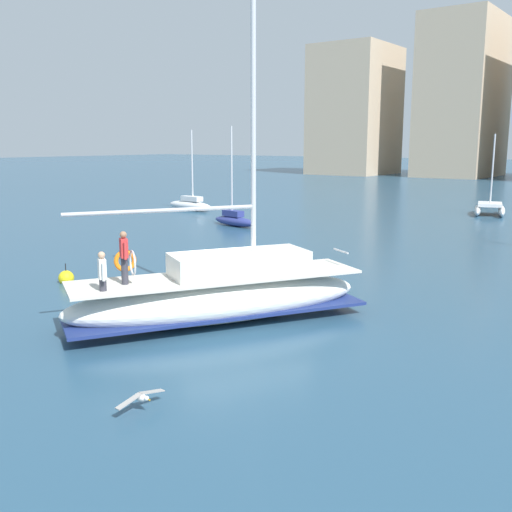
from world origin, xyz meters
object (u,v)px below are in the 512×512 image
(mooring_buoy, at_px, (66,278))
(seagull, at_px, (141,397))
(moored_cutter_left, at_px, (235,219))
(main_sailboat, at_px, (221,293))
(moored_sloop_near, at_px, (490,208))
(moored_sloop_far, at_px, (190,204))

(mooring_buoy, bearing_deg, seagull, -29.47)
(moored_cutter_left, bearing_deg, main_sailboat, -52.81)
(main_sailboat, distance_m, moored_sloop_near, 34.04)
(main_sailboat, height_order, mooring_buoy, main_sailboat)
(moored_sloop_far, height_order, moored_cutter_left, moored_cutter_left)
(moored_sloop_far, distance_m, mooring_buoy, 26.21)
(mooring_buoy, bearing_deg, moored_sloop_near, 77.59)
(mooring_buoy, bearing_deg, moored_cutter_left, 105.75)
(moored_sloop_near, bearing_deg, seagull, -84.63)
(mooring_buoy, bearing_deg, moored_sloop_far, 121.58)
(mooring_buoy, bearing_deg, main_sailboat, -2.51)
(seagull, bearing_deg, moored_sloop_far, 130.99)
(seagull, bearing_deg, main_sailboat, 114.92)
(main_sailboat, bearing_deg, mooring_buoy, 177.49)
(main_sailboat, bearing_deg, moored_cutter_left, 127.19)
(moored_sloop_near, height_order, moored_sloop_far, moored_sloop_far)
(moored_cutter_left, distance_m, mooring_buoy, 17.71)
(main_sailboat, relative_size, moored_sloop_far, 2.11)
(moored_sloop_near, relative_size, moored_sloop_far, 0.95)
(moored_sloop_near, height_order, seagull, moored_sloop_near)
(moored_cutter_left, relative_size, seagull, 5.36)
(moored_sloop_far, height_order, seagull, moored_sloop_far)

